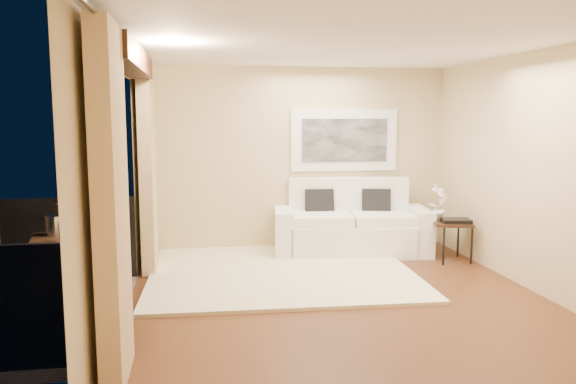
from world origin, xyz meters
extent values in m
plane|color=#5A321A|center=(0.00, 0.00, 0.00)|extent=(5.00, 5.00, 0.00)
plane|color=white|center=(0.00, 0.00, 2.70)|extent=(5.00, 5.00, 0.00)
plane|color=#CBB688|center=(0.00, 2.50, 1.35)|extent=(4.50, 0.00, 4.50)
plane|color=#CBB688|center=(0.00, -2.50, 1.35)|extent=(4.50, 0.00, 4.50)
plane|color=#CBB688|center=(2.25, 0.00, 1.35)|extent=(0.00, 5.00, 5.00)
plane|color=#CBB688|center=(-2.25, 1.85, 1.35)|extent=(0.00, 2.70, 2.70)
plane|color=#CBB688|center=(-2.25, -1.85, 1.35)|extent=(0.00, 2.70, 2.70)
plane|color=#CBB688|center=(-2.25, 0.00, 2.55)|extent=(0.00, 2.40, 2.40)
cube|color=black|center=(-2.13, 0.00, 2.52)|extent=(0.28, 2.40, 0.22)
cube|color=#605B56|center=(-3.15, 0.00, -0.06)|extent=(1.80, 2.60, 0.12)
cube|color=black|center=(-3.15, 1.27, 0.50)|extent=(1.80, 0.06, 1.00)
cube|color=#D1B280|center=(-2.11, 1.55, 1.32)|extent=(0.16, 0.75, 2.62)
cube|color=#D1B280|center=(-2.11, -1.55, 1.32)|extent=(0.16, 0.75, 2.62)
cylinder|color=#4C473F|center=(-2.11, 0.00, 2.63)|extent=(0.04, 4.80, 0.04)
cube|color=white|center=(0.70, 2.47, 1.62)|extent=(1.62, 0.05, 0.92)
cube|color=black|center=(0.70, 2.44, 1.62)|extent=(1.30, 0.02, 0.64)
cube|color=#F9EFC8|center=(-0.47, 1.09, 0.02)|extent=(3.36, 2.95, 0.04)
cube|color=white|center=(0.70, 2.02, 0.22)|extent=(1.90, 1.17, 0.44)
cube|color=white|center=(0.74, 2.39, 0.63)|extent=(1.81, 0.46, 0.86)
cube|color=white|center=(-0.27, 2.15, 0.33)|extent=(0.37, 0.97, 0.65)
cube|color=white|center=(1.67, 1.89, 0.33)|extent=(0.37, 0.97, 0.65)
cube|color=white|center=(0.26, 2.04, 0.52)|extent=(0.94, 0.94, 0.15)
cube|color=white|center=(1.12, 1.93, 0.52)|extent=(0.94, 0.94, 0.15)
cube|color=black|center=(0.29, 2.29, 0.70)|extent=(0.43, 0.21, 0.43)
cube|color=black|center=(1.12, 2.18, 0.70)|extent=(0.46, 0.29, 0.43)
cube|color=black|center=(1.93, 1.35, 0.53)|extent=(0.60, 0.60, 0.04)
cylinder|color=black|center=(1.73, 1.15, 0.25)|extent=(0.03, 0.03, 0.51)
cylinder|color=black|center=(2.13, 1.15, 0.25)|extent=(0.03, 0.03, 0.51)
cylinder|color=black|center=(1.73, 1.55, 0.25)|extent=(0.03, 0.03, 0.51)
cylinder|color=black|center=(2.13, 1.55, 0.25)|extent=(0.03, 0.03, 0.51)
cube|color=black|center=(1.96, 1.30, 0.57)|extent=(0.42, 0.34, 0.05)
imported|color=white|center=(1.78, 1.47, 0.80)|extent=(0.33, 0.30, 0.52)
cube|color=black|center=(-2.82, 0.11, 0.74)|extent=(0.75, 0.75, 0.05)
cylinder|color=black|center=(-3.08, -0.15, 0.35)|extent=(0.04, 0.04, 0.71)
cylinder|color=black|center=(-2.56, -0.15, 0.35)|extent=(0.04, 0.04, 0.71)
cylinder|color=black|center=(-3.08, 0.38, 0.35)|extent=(0.04, 0.04, 0.71)
cylinder|color=black|center=(-2.56, 0.38, 0.35)|extent=(0.04, 0.04, 0.71)
cube|color=black|center=(-2.69, 0.55, 0.49)|extent=(0.57, 0.57, 0.05)
cube|color=black|center=(-2.75, 0.35, 0.76)|extent=(0.45, 0.19, 0.60)
cylinder|color=black|center=(-2.46, 0.67, 0.23)|extent=(0.03, 0.03, 0.47)
cylinder|color=black|center=(-2.81, 0.78, 0.23)|extent=(0.03, 0.03, 0.47)
cylinder|color=black|center=(-2.57, 0.31, 0.23)|extent=(0.03, 0.03, 0.47)
cylinder|color=black|center=(-2.92, 0.43, 0.23)|extent=(0.03, 0.03, 0.47)
cylinder|color=silver|center=(-2.95, 0.23, 0.86)|extent=(0.18, 0.18, 0.20)
cylinder|color=red|center=(-2.79, 0.24, 0.80)|extent=(0.06, 0.06, 0.07)
cylinder|color=white|center=(-2.82, -0.07, 0.85)|extent=(0.04, 0.04, 0.18)
cylinder|color=white|center=(-2.68, 0.02, 0.82)|extent=(0.06, 0.06, 0.12)
cylinder|color=white|center=(-2.61, 0.15, 0.82)|extent=(0.06, 0.06, 0.12)
camera|label=1|loc=(-1.48, -5.73, 1.96)|focal=35.00mm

